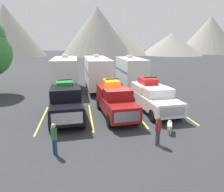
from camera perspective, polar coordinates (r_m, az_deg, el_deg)
ground_plane at (r=15.03m, az=0.71°, el=-5.57°), size 240.00×240.00×0.00m
pickup_truck_a at (r=14.62m, az=-12.54°, el=-1.44°), size 2.52×5.37×2.62m
pickup_truck_b at (r=14.95m, az=0.81°, el=-0.99°), size 2.39×5.65×2.57m
pickup_truck_c at (r=16.17m, az=11.28°, el=-0.18°), size 2.54×5.52×2.54m
lot_stripe_a at (r=15.26m, az=-18.60°, el=-6.04°), size 0.12×5.50×0.01m
lot_stripe_b at (r=15.04m, az=-5.79°, el=-5.62°), size 0.12×5.50×0.01m
lot_stripe_c at (r=15.56m, az=6.74°, el=-4.94°), size 0.12×5.50×0.01m
lot_stripe_d at (r=16.76m, az=17.95°, el=-4.13°), size 0.12×5.50×0.01m
camper_trailer_a at (r=22.81m, az=-12.63°, el=6.28°), size 2.64×7.90×3.83m
camper_trailer_b at (r=23.28m, az=-4.05°, el=6.70°), size 2.58×9.03×3.77m
camper_trailer_c at (r=23.82m, az=5.24°, el=6.76°), size 2.48×7.32×3.70m
person_a at (r=10.95m, az=12.55°, el=-8.80°), size 0.32×0.27×1.57m
person_b at (r=10.20m, az=-15.57°, el=-10.77°), size 0.29×0.29×1.58m
dog at (r=12.77m, az=15.50°, el=-7.76°), size 0.57×0.91×0.66m
mountain_ridge at (r=87.89m, az=-20.35°, el=15.19°), size 153.31×47.87×17.96m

